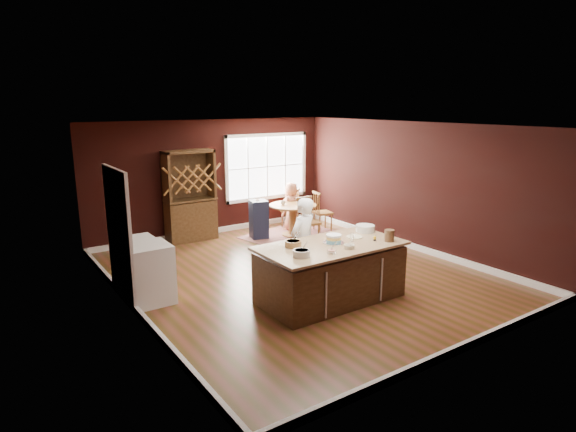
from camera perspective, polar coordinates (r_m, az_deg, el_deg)
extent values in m
plane|color=brown|center=(8.91, 1.12, -6.93)|extent=(7.00, 7.00, 0.00)
plane|color=white|center=(8.37, 1.20, 10.69)|extent=(7.00, 7.00, 0.00)
plane|color=black|center=(11.52, -8.98, 4.52)|extent=(6.00, 0.00, 6.00)
plane|color=black|center=(6.12, 20.52, -4.05)|extent=(6.00, 0.00, 6.00)
plane|color=black|center=(7.27, -18.53, -1.19)|extent=(0.00, 7.00, 7.00)
plane|color=black|center=(10.53, 14.63, 3.42)|extent=(0.00, 7.00, 7.00)
cube|color=#331F0B|center=(7.72, 5.04, -6.97)|extent=(2.23, 1.13, 0.83)
cube|color=tan|center=(7.57, 5.11, -3.51)|extent=(2.31, 1.21, 0.04)
cylinder|color=brown|center=(11.42, 0.58, -2.22)|extent=(0.52, 0.52, 0.04)
cylinder|color=brown|center=(11.34, 0.58, -0.59)|extent=(0.18, 0.18, 0.67)
cylinder|color=brown|center=(11.25, 0.58, 1.26)|extent=(1.11, 1.11, 0.04)
imported|color=white|center=(8.13, 1.76, -3.18)|extent=(0.65, 0.51, 1.55)
cylinder|color=white|center=(6.95, 1.61, -4.42)|extent=(0.25, 0.25, 0.10)
cylinder|color=brown|center=(7.40, 0.61, -3.31)|extent=(0.26, 0.26, 0.10)
cylinder|color=white|center=(7.12, 5.19, -4.23)|extent=(0.14, 0.14, 0.05)
cylinder|color=beige|center=(7.37, 7.26, -3.62)|extent=(0.16, 0.16, 0.06)
cylinder|color=silver|center=(7.73, 7.59, -2.53)|extent=(0.07, 0.07, 0.14)
cylinder|color=#F5F2C2|center=(7.98, 7.87, -2.47)|extent=(0.27, 0.27, 0.02)
cylinder|color=white|center=(8.37, 9.14, -1.44)|extent=(0.32, 0.32, 0.11)
cylinder|color=brown|center=(7.84, 11.92, -2.28)|extent=(0.16, 0.16, 0.19)
cube|color=brown|center=(11.43, 0.58, -2.29)|extent=(2.44, 2.07, 0.01)
imported|color=#BB6E51|center=(11.81, 0.40, 1.15)|extent=(0.68, 0.56, 1.18)
cylinder|color=beige|center=(11.31, 1.63, 1.47)|extent=(0.21, 0.21, 0.02)
imported|color=silver|center=(11.22, -0.59, 1.57)|extent=(0.14, 0.14, 0.09)
cube|color=#432815|center=(11.05, -11.54, 2.34)|extent=(1.12, 0.47, 2.05)
cube|color=silver|center=(7.88, -16.10, -6.61)|extent=(0.65, 0.63, 0.94)
cube|color=white|center=(8.47, -17.46, -5.48)|extent=(0.61, 0.59, 0.89)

